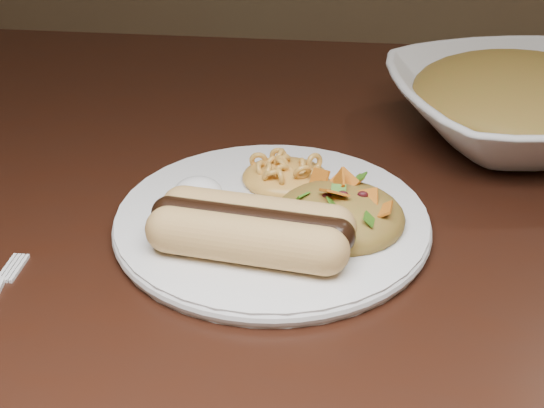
# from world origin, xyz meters

# --- Properties ---
(table) EXTENTS (1.60, 0.90, 0.75)m
(table) POSITION_xyz_m (0.00, 0.00, 0.66)
(table) COLOR black
(table) RESTS_ON floor
(plate) EXTENTS (0.33, 0.33, 0.01)m
(plate) POSITION_xyz_m (-0.01, -0.04, 0.76)
(plate) COLOR white
(plate) RESTS_ON table
(hotdog) EXTENTS (0.14, 0.08, 0.04)m
(hotdog) POSITION_xyz_m (-0.02, -0.09, 0.78)
(hotdog) COLOR #DFB45B
(hotdog) RESTS_ON plate
(mac_and_cheese) EXTENTS (0.10, 0.10, 0.03)m
(mac_and_cheese) POSITION_xyz_m (-0.01, 0.02, 0.78)
(mac_and_cheese) COLOR #EEC54A
(mac_and_cheese) RESTS_ON plate
(sour_cream) EXTENTS (0.06, 0.06, 0.03)m
(sour_cream) POSITION_xyz_m (-0.08, -0.02, 0.78)
(sour_cream) COLOR white
(sour_cream) RESTS_ON plate
(taco_salad) EXTENTS (0.11, 0.10, 0.05)m
(taco_salad) POSITION_xyz_m (0.04, -0.05, 0.78)
(taco_salad) COLOR #C24525
(taco_salad) RESTS_ON plate
(serving_bowl) EXTENTS (0.34, 0.34, 0.07)m
(serving_bowl) POSITION_xyz_m (0.22, 0.17, 0.78)
(serving_bowl) COLOR white
(serving_bowl) RESTS_ON table
(bowl_filling) EXTENTS (0.24, 0.24, 0.06)m
(bowl_filling) POSITION_xyz_m (0.22, 0.17, 0.80)
(bowl_filling) COLOR #C24525
(bowl_filling) RESTS_ON serving_bowl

